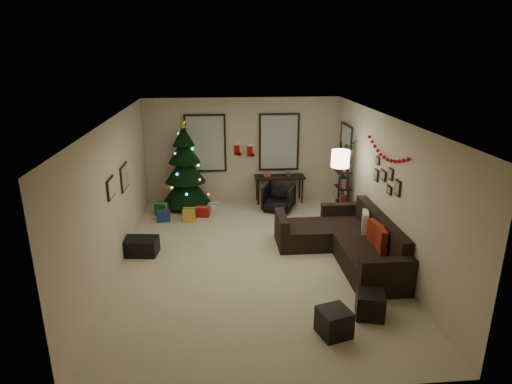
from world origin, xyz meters
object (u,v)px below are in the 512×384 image
bookshelf (344,182)px  sofa (348,242)px  christmas_tree (185,171)px  desk_chair (279,198)px  desk (280,179)px

bookshelf → sofa: bearing=-102.9°
christmas_tree → desk_chair: 2.43m
christmas_tree → desk_chair: (2.31, -0.46, -0.61)m
desk → desk_chair: (-0.10, -0.65, -0.29)m
christmas_tree → sofa: size_ratio=0.80×
sofa → desk_chair: 2.80m
desk → bookshelf: 1.84m
christmas_tree → sofa: christmas_tree is taller
christmas_tree → desk: (2.41, 0.19, -0.32)m
desk_chair → bookshelf: size_ratio=0.37×
christmas_tree → bookshelf: christmas_tree is taller
desk_chair → christmas_tree: bearing=-168.0°
sofa → bookshelf: bookshelf is taller
sofa → desk: (-0.88, 3.27, 0.33)m
christmas_tree → desk_chair: christmas_tree is taller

